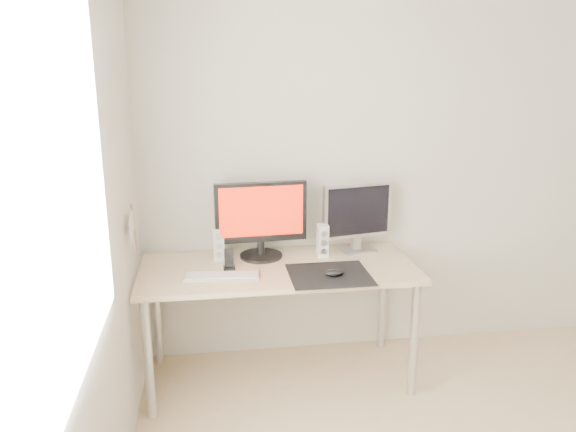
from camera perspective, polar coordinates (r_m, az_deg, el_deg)
wall_back at (r=3.72m, az=12.66°, el=5.28°), size 3.50×0.00×3.50m
wall_left at (r=1.84m, az=-21.45°, el=-5.77°), size 0.00×3.50×3.50m
window_pane at (r=1.76m, az=-21.86°, el=1.85°), size 0.00×1.30×1.30m
mousepad at (r=3.16m, az=4.22°, el=-5.96°), size 0.45×0.40×0.00m
mouse at (r=3.13m, az=4.71°, el=-5.79°), size 0.10×0.06×0.04m
desk at (r=3.31m, az=-0.97°, el=-6.37°), size 1.60×0.70×0.73m
main_monitor at (r=3.35m, az=-2.77°, el=-0.12°), size 0.55×0.28×0.47m
second_monitor at (r=3.49m, az=7.03°, el=0.21°), size 0.45×0.20×0.43m
speaker_left at (r=3.38m, az=-7.06°, el=-2.82°), size 0.06×0.08×0.20m
speaker_right at (r=3.42m, az=3.53°, el=-2.51°), size 0.06×0.08×0.20m
keyboard at (r=3.14m, az=-6.72°, el=-6.06°), size 0.43×0.16×0.02m
phone_dock at (r=3.24m, az=-6.00°, el=-4.78°), size 0.07×0.06×0.12m
pennant at (r=3.05m, az=-15.51°, el=-1.00°), size 0.01×0.23×0.29m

